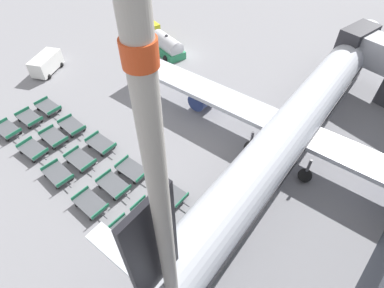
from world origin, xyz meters
TOP-DOWN VIEW (x-y plane):
  - ground_plane at (0.00, 0.00)m, footprint 500.00×500.00m
  - airplane at (19.89, -4.93)m, footprint 40.59×44.47m
  - fuel_tanker_primary at (-3.15, -0.48)m, footprint 8.96×4.59m
  - service_van at (-10.19, -14.37)m, footprint 3.97×4.94m
  - baggage_dolly_row_near_col_a at (-2.41, -23.17)m, footprint 3.56×1.99m
  - baggage_dolly_row_near_col_b at (2.17, -22.76)m, footprint 3.56×2.00m
  - baggage_dolly_row_near_col_c at (6.65, -22.73)m, footprint 3.49×1.80m
  - baggage_dolly_row_near_col_d at (11.39, -22.54)m, footprint 3.52×1.88m
  - baggage_dolly_row_near_col_e at (15.71, -22.10)m, footprint 3.51×1.85m
  - baggage_dolly_row_near_col_f at (20.44, -22.04)m, footprint 3.51×1.84m
  - baggage_dolly_row_mid_a_col_a at (-2.51, -20.77)m, footprint 3.54×1.93m
  - baggage_dolly_row_mid_a_col_b at (2.10, -20.54)m, footprint 3.51×1.86m
  - baggage_dolly_row_mid_a_col_c at (6.66, -20.42)m, footprint 3.54×1.92m
  - baggage_dolly_row_mid_a_col_d at (11.27, -20.12)m, footprint 3.51×1.86m
  - baggage_dolly_row_mid_a_col_e at (15.68, -19.87)m, footprint 3.54×1.92m
  - baggage_dolly_row_mid_a_col_f at (20.14, -19.76)m, footprint 3.53×1.90m
  - baggage_dolly_row_mid_b_col_a at (-2.72, -18.47)m, footprint 3.53×1.90m
  - baggage_dolly_row_mid_b_col_b at (1.97, -18.40)m, footprint 3.49×1.81m
  - baggage_dolly_row_mid_b_col_c at (6.34, -17.91)m, footprint 3.54×1.92m
  - baggage_dolly_row_mid_b_col_d at (11.16, -17.94)m, footprint 3.55×1.96m
  - baggage_dolly_row_mid_b_col_e at (15.44, -17.44)m, footprint 3.55×1.95m
  - baggage_dolly_row_mid_b_col_f at (20.18, -17.33)m, footprint 3.54×1.94m
  - apron_light_mast at (22.13, -23.56)m, footprint 2.00×0.80m

SIDE VIEW (x-z plane):
  - ground_plane at x=0.00m, z-range 0.00..0.00m
  - baggage_dolly_row_near_col_a at x=-2.41m, z-range 0.02..0.94m
  - baggage_dolly_row_near_col_b at x=2.17m, z-range 0.02..0.94m
  - baggage_dolly_row_near_col_c at x=6.65m, z-range 0.02..0.94m
  - baggage_dolly_row_near_col_d at x=11.39m, z-range 0.02..0.94m
  - baggage_dolly_row_near_col_e at x=15.71m, z-range 0.02..0.94m
  - baggage_dolly_row_near_col_f at x=20.44m, z-range 0.02..0.94m
  - baggage_dolly_row_mid_a_col_a at x=-2.51m, z-range 0.02..0.94m
  - baggage_dolly_row_mid_a_col_b at x=2.10m, z-range 0.02..0.94m
  - baggage_dolly_row_mid_a_col_c at x=6.66m, z-range 0.02..0.94m
  - baggage_dolly_row_mid_a_col_d at x=11.27m, z-range 0.02..0.94m
  - baggage_dolly_row_mid_a_col_e at x=15.68m, z-range 0.02..0.94m
  - baggage_dolly_row_mid_a_col_f at x=20.14m, z-range 0.02..0.94m
  - baggage_dolly_row_mid_b_col_a at x=-2.72m, z-range 0.02..0.94m
  - baggage_dolly_row_mid_b_col_b at x=1.97m, z-range 0.02..0.94m
  - baggage_dolly_row_mid_b_col_c at x=6.34m, z-range 0.02..0.94m
  - baggage_dolly_row_mid_b_col_d at x=11.16m, z-range 0.02..0.94m
  - baggage_dolly_row_mid_b_col_e at x=15.44m, z-range 0.02..0.94m
  - baggage_dolly_row_mid_b_col_f at x=20.18m, z-range 0.02..0.94m
  - fuel_tanker_primary at x=-3.15m, z-range -0.24..2.61m
  - service_van at x=-10.19m, z-range 0.09..2.30m
  - airplane at x=19.89m, z-range -2.78..9.59m
  - apron_light_mast at x=22.13m, z-range 1.02..24.43m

